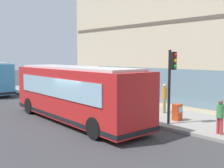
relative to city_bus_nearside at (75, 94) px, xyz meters
name	(u,v)px	position (x,y,z in m)	size (l,w,h in m)	color
ground	(84,127)	(-0.37, -1.29, -1.55)	(120.00, 120.00, 0.00)	#38383A
sidewalk_curb	(145,112)	(4.48, -1.29, -1.48)	(4.51, 40.00, 0.15)	gray
building_corner	(195,33)	(10.35, -1.29, 3.84)	(7.29, 20.84, 10.80)	beige
city_bus_nearside	(75,94)	(0.00, 0.00, 0.00)	(3.09, 10.17, 3.07)	red
traffic_light_near_corner	(172,73)	(2.86, -4.38, 1.25)	(0.32, 0.49, 3.81)	black
pedestrian_walking_along_curb	(100,92)	(3.13, 1.59, -0.36)	(0.32, 0.32, 1.81)	silver
pedestrian_near_hydrant	(164,96)	(4.97, -2.43, -0.36)	(0.32, 0.32, 1.80)	#99994C
pedestrian_by_light_pole	(220,115)	(2.94, -6.94, -0.52)	(0.32, 0.32, 1.55)	#B23338
newspaper_vending_box	(177,112)	(3.82, -4.14, -0.95)	(0.44, 0.43, 0.90)	#BF3F19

